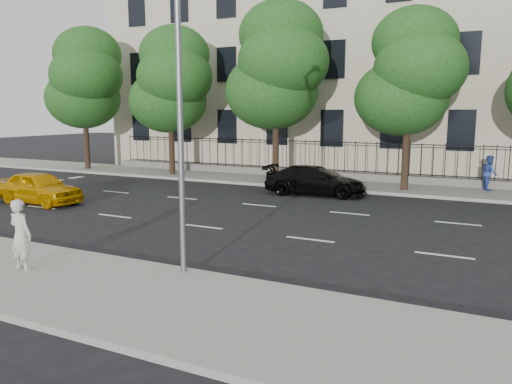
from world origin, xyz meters
TOP-DOWN VIEW (x-y plane):
  - ground at (0.00, 0.00)m, footprint 120.00×120.00m
  - near_sidewalk at (0.00, -4.00)m, footprint 60.00×4.00m
  - far_sidewalk at (0.00, 14.00)m, footprint 60.00×4.00m
  - lane_markings at (0.00, 4.75)m, footprint 49.60×4.62m
  - masonry_building at (0.00, 22.95)m, footprint 34.60×12.11m
  - iron_fence at (0.00, 15.70)m, footprint 30.00×0.50m
  - street_light at (2.50, -1.77)m, footprint 0.25×3.32m
  - tree_a at (-15.96, 13.36)m, footprint 5.71×5.31m
  - tree_b at (-8.96, 13.36)m, footprint 5.53×5.12m
  - tree_c at (-1.96, 13.36)m, footprint 5.89×5.50m
  - tree_d at (5.04, 13.36)m, footprint 5.34×4.94m
  - yellow_taxi at (-8.80, 3.11)m, footprint 4.22×1.83m
  - black_sedan at (1.25, 10.61)m, footprint 5.04×2.42m
  - woman_near at (-1.15, -3.92)m, footprint 0.66×0.44m
  - pedestrian_far at (8.75, 14.92)m, footprint 0.87×0.99m

SIDE VIEW (x-z plane):
  - ground at x=0.00m, z-range 0.00..0.00m
  - lane_markings at x=0.00m, z-range 0.00..0.01m
  - near_sidewalk at x=0.00m, z-range 0.00..0.15m
  - far_sidewalk at x=0.00m, z-range 0.00..0.15m
  - iron_fence at x=0.00m, z-range -0.45..1.75m
  - black_sedan at x=1.25m, z-range 0.00..1.42m
  - yellow_taxi at x=-8.80m, z-range 0.00..1.42m
  - pedestrian_far at x=8.75m, z-range 0.15..1.87m
  - woman_near at x=-1.15m, z-range 0.15..1.92m
  - street_light at x=2.50m, z-range 1.12..9.17m
  - tree_d at x=5.04m, z-range 1.42..10.26m
  - tree_b at x=-8.96m, z-range 1.35..10.33m
  - tree_a at x=-15.96m, z-range 1.43..10.82m
  - tree_c at x=-1.96m, z-range 1.51..11.31m
  - masonry_building at x=0.00m, z-range -0.23..18.27m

